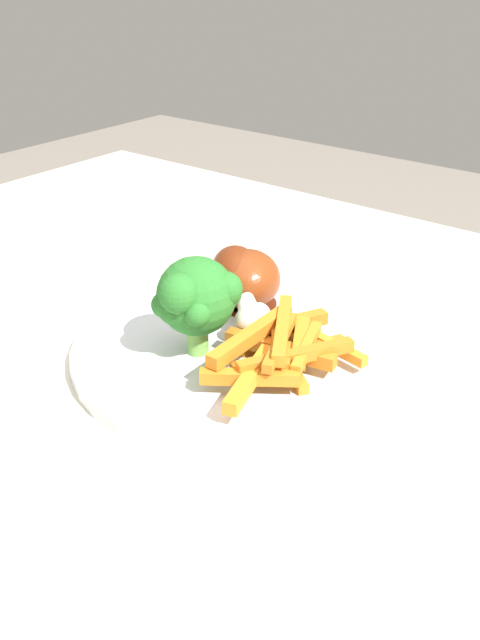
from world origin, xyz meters
name	(u,v)px	position (x,y,z in m)	size (l,w,h in m)	color
dining_table	(218,440)	(0.00, 0.00, 0.60)	(1.01, 0.74, 0.71)	silver
dinner_plate	(240,348)	(-0.04, 0.01, 0.72)	(0.27, 0.27, 0.01)	silver
broccoli_floret_front	(196,297)	(-0.02, 0.05, 0.77)	(0.06, 0.07, 0.08)	#7BBA50
carrot_fries_pile	(280,347)	(-0.08, 0.02, 0.74)	(0.10, 0.15, 0.03)	orange
chicken_drumstick_near	(245,281)	(0.00, -0.04, 0.75)	(0.10, 0.11, 0.05)	#5A1F0C
chicken_drumstick_far	(238,279)	(0.01, -0.04, 0.75)	(0.11, 0.10, 0.05)	#4D1809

